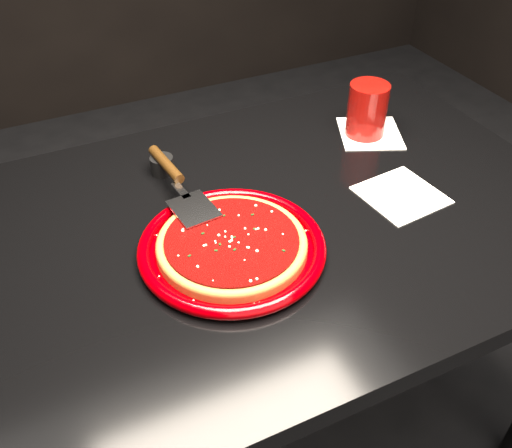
{
  "coord_description": "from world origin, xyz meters",
  "views": [
    {
      "loc": [
        -0.38,
        -0.74,
        1.42
      ],
      "look_at": [
        -0.04,
        -0.03,
        0.77
      ],
      "focal_mm": 40.0,
      "sensor_mm": 36.0,
      "label": 1
    }
  ],
  "objects": [
    {
      "name": "floor",
      "position": [
        0.0,
        0.0,
        -0.01
      ],
      "size": [
        4.0,
        4.0,
        0.01
      ],
      "primitive_type": "cube",
      "color": "black",
      "rests_on": "ground"
    },
    {
      "name": "table",
      "position": [
        0.0,
        0.0,
        0.38
      ],
      "size": [
        1.2,
        0.8,
        0.75
      ],
      "primitive_type": "cube",
      "color": "black",
      "rests_on": "floor"
    },
    {
      "name": "plate",
      "position": [
        -0.1,
        -0.06,
        0.76
      ],
      "size": [
        0.42,
        0.42,
        0.02
      ],
      "primitive_type": "cylinder",
      "rotation": [
        0.0,
        0.0,
        0.37
      ],
      "color": "#7A0002",
      "rests_on": "table"
    },
    {
      "name": "pizza_crust",
      "position": [
        -0.1,
        -0.06,
        0.77
      ],
      "size": [
        0.34,
        0.34,
        0.01
      ],
      "primitive_type": "cylinder",
      "rotation": [
        0.0,
        0.0,
        0.37
      ],
      "color": "brown",
      "rests_on": "plate"
    },
    {
      "name": "pizza_crust_rim",
      "position": [
        -0.1,
        -0.06,
        0.77
      ],
      "size": [
        0.34,
        0.34,
        0.02
      ],
      "primitive_type": "torus",
      "rotation": [
        0.0,
        0.0,
        0.37
      ],
      "color": "brown",
      "rests_on": "plate"
    },
    {
      "name": "pizza_sauce",
      "position": [
        -0.1,
        -0.06,
        0.78
      ],
      "size": [
        0.3,
        0.3,
        0.01
      ],
      "primitive_type": "cylinder",
      "rotation": [
        0.0,
        0.0,
        0.37
      ],
      "color": "#6B0705",
      "rests_on": "plate"
    },
    {
      "name": "parmesan_dusting",
      "position": [
        -0.1,
        -0.06,
        0.78
      ],
      "size": [
        0.22,
        0.22,
        0.01
      ],
      "primitive_type": null,
      "color": "beige",
      "rests_on": "plate"
    },
    {
      "name": "basil_flecks",
      "position": [
        -0.1,
        -0.06,
        0.78
      ],
      "size": [
        0.2,
        0.2,
        0.0
      ],
      "primitive_type": null,
      "color": "black",
      "rests_on": "plate"
    },
    {
      "name": "pizza_server",
      "position": [
        -0.13,
        0.12,
        0.79
      ],
      "size": [
        0.12,
        0.31,
        0.02
      ],
      "primitive_type": null,
      "rotation": [
        0.0,
        0.0,
        0.11
      ],
      "color": "silver",
      "rests_on": "plate"
    },
    {
      "name": "cup",
      "position": [
        0.33,
        0.17,
        0.81
      ],
      "size": [
        0.09,
        0.09,
        0.12
      ],
      "primitive_type": "cylinder",
      "rotation": [
        0.0,
        0.0,
        -0.07
      ],
      "color": "maroon",
      "rests_on": "table"
    },
    {
      "name": "napkin_a",
      "position": [
        0.26,
        -0.05,
        0.75
      ],
      "size": [
        0.16,
        0.16,
        0.0
      ],
      "primitive_type": "cube",
      "rotation": [
        0.0,
        0.0,
        0.1
      ],
      "color": "white",
      "rests_on": "table"
    },
    {
      "name": "napkin_b",
      "position": [
        0.34,
        0.17,
        0.75
      ],
      "size": [
        0.18,
        0.18,
        0.0
      ],
      "primitive_type": "cube",
      "rotation": [
        0.0,
        0.0,
        -0.41
      ],
      "color": "white",
      "rests_on": "table"
    },
    {
      "name": "ramekin",
      "position": [
        -0.13,
        0.22,
        0.77
      ],
      "size": [
        0.05,
        0.05,
        0.04
      ],
      "primitive_type": "cylinder",
      "rotation": [
        0.0,
        0.0,
        -0.13
      ],
      "color": "black",
      "rests_on": "table"
    }
  ]
}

